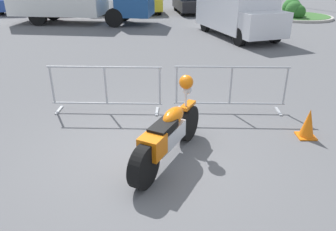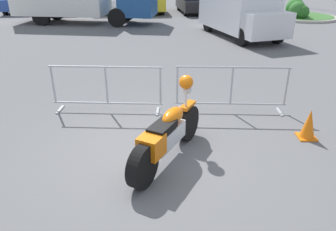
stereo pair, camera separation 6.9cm
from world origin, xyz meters
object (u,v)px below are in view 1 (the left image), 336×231
Objects in this scene: crowd_barrier_far at (230,88)px; parked_car_white at (102,0)px; delivery_van at (237,8)px; crowd_barrier_near at (106,89)px; parked_car_black at (189,2)px; pedestrian at (42,4)px; parked_car_blue at (17,1)px; traffic_cone at (308,124)px; parked_car_yellow at (145,0)px; motorcycle at (168,134)px; parked_car_maroon at (60,0)px.

parked_car_white is at bearing 109.33° from crowd_barrier_far.
delivery_van is 1.15× the size of parked_car_white.
crowd_barrier_near is 0.59× the size of parked_car_black.
parked_car_blue is at bearing -71.14° from pedestrian.
crowd_barrier_near is 4.25× the size of traffic_cone.
parked_car_black is 2.51× the size of pedestrian.
crowd_barrier_far is at bearing -30.28° from delivery_van.
crowd_barrier_far is at bearing 171.87° from parked_car_black.
pedestrian reaches higher than parked_car_yellow.
motorcycle is 2.45m from crowd_barrier_near.
delivery_van is at bearing 62.34° from crowd_barrier_near.
parked_car_yellow is 2.98m from parked_car_black.
motorcycle reaches higher than crowd_barrier_far.
parked_car_yellow is at bearing 99.89° from crowd_barrier_far.
parked_car_yellow reaches higher than crowd_barrier_near.
traffic_cone is at bearing -16.51° from crowd_barrier_near.
parked_car_yellow is at bearing 73.05° from parked_car_black.
parked_car_white is (-4.47, 18.73, 0.26)m from motorcycle.
delivery_van reaches higher than parked_car_blue.
motorcycle is 0.87× the size of crowd_barrier_near.
parked_car_blue is at bearing 55.08° from motorcycle.
delivery_van is at bearing -175.59° from parked_car_black.
crowd_barrier_far is (1.39, 2.02, 0.06)m from motorcycle.
parked_car_maroon reaches higher than crowd_barrier_near.
motorcycle is at bearing -163.38° from traffic_cone.
crowd_barrier_near is 19.04m from parked_car_blue.
parked_car_white is at bearing 111.80° from traffic_cone.
parked_car_maroon is at bearing 77.95° from parked_car_black.
traffic_cone is at bearing 176.16° from parked_car_black.
crowd_barrier_far is at bearing -160.52° from parked_car_maroon.
crowd_barrier_far is 0.54× the size of parked_car_white.
traffic_cone is (-0.41, -9.80, -0.95)m from delivery_van.
motorcycle is 2.45m from crowd_barrier_far.
delivery_van is (4.50, 8.59, 0.68)m from crowd_barrier_near.
delivery_van reaches higher than motorcycle.
parked_car_maroon reaches higher than parked_car_yellow.
traffic_cone is (10.11, -18.11, -0.48)m from parked_car_maroon.
delivery_van is at bearing 9.90° from motorcycle.
crowd_barrier_near is 9.72m from delivery_van.
parked_car_white is 2.75× the size of pedestrian.
parked_car_yellow is (5.89, -0.16, -0.00)m from parked_car_maroon.
pedestrian reaches higher than crowd_barrier_near.
parked_car_yellow is at bearing -166.87° from pedestrian.
delivery_van is 1.14× the size of parked_car_maroon.
parked_car_maroon is 8.85m from parked_car_black.
parked_car_blue is at bearing -140.30° from delivery_van.
parked_car_white is at bearing -155.90° from delivery_van.
parked_car_blue is at bearing 118.10° from crowd_barrier_near.
traffic_cone is at bearing -47.13° from motorcycle.
pedestrian is (-10.39, 4.39, -0.32)m from delivery_van.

